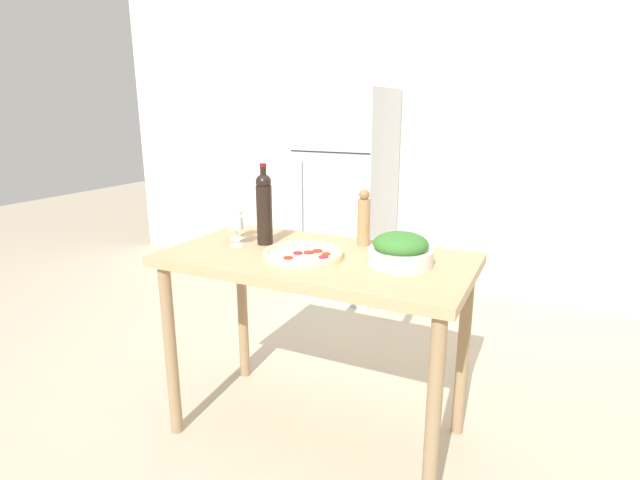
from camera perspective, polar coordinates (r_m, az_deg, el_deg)
The scene contains 10 objects.
ground_plane at distance 2.59m, azimuth -0.36°, elevation -20.97°, with size 14.00×14.00×0.00m, color #BCAD93.
wall_back at distance 4.24m, azimuth 13.40°, elevation 11.62°, with size 6.40×0.06×2.60m.
refrigerator at distance 4.10m, azimuth 3.08°, elevation 5.29°, with size 0.66×0.72×1.66m.
prep_counter at distance 2.22m, azimuth -0.40°, elevation -4.49°, with size 1.34×0.70×0.89m.
wine_bottle at distance 2.34m, azimuth -6.40°, elevation 3.74°, with size 0.07×0.07×0.38m.
wine_glass_near at distance 2.34m, azimuth -9.58°, elevation 1.71°, with size 0.07×0.07×0.14m.
wine_glass_far at distance 2.45m, azimuth -9.60°, elevation 2.36°, with size 0.07×0.07×0.14m.
pepper_mill at distance 2.32m, azimuth 5.03°, elevation 2.45°, with size 0.06×0.06×0.26m.
salad_bowl at distance 2.06m, azimuth 9.16°, elevation -1.18°, with size 0.27×0.27×0.14m.
homemade_pizza at distance 2.15m, azimuth -1.96°, elevation -1.61°, with size 0.35×0.35×0.03m.
Camera 1 is at (0.92, -1.88, 1.52)m, focal length 28.00 mm.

